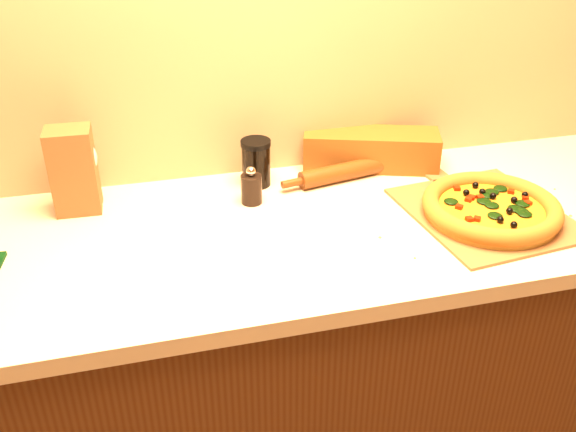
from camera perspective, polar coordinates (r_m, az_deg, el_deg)
The scene contains 10 objects.
cabinet at distance 1.83m, azimuth 1.88°, elevation -13.45°, with size 2.80×0.65×0.86m, color #4E2610.
countertop at distance 1.56m, azimuth 2.16°, elevation -1.33°, with size 2.84×0.68×0.04m, color beige.
pizza_peel at distance 1.67m, azimuth 16.83°, elevation 0.49°, with size 0.40×0.55×0.01m.
pizza at distance 1.63m, azimuth 17.61°, elevation 0.67°, with size 0.33×0.33×0.05m.
pepper_grinder at distance 1.62m, azimuth -3.27°, elevation 2.51°, with size 0.05×0.05×0.10m.
rolling_pin at distance 1.75m, azimuth 4.78°, elevation 3.89°, with size 0.35×0.09×0.05m.
bread_bag at distance 1.83m, azimuth 7.37°, elevation 5.91°, with size 0.37×0.12×0.10m, color brown.
wine_glass at distance 1.64m, azimuth -17.84°, elevation 4.78°, with size 0.07×0.07×0.18m.
paper_bag at distance 1.64m, azimuth -18.52°, elevation 3.85°, with size 0.11×0.09×0.22m, color brown.
dark_jar at distance 1.70m, azimuth -2.85°, elevation 4.77°, with size 0.08×0.08×0.13m.
Camera 1 is at (-0.38, 0.15, 1.69)m, focal length 40.00 mm.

